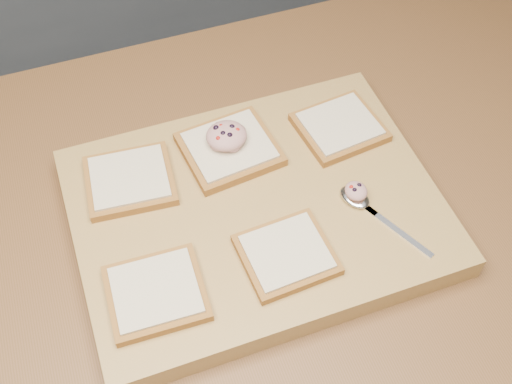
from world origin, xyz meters
The scene contains 10 objects.
island_counter centered at (0.00, 0.00, 0.45)m, with size 2.00×0.80×0.90m.
cutting_board centered at (-0.12, -0.02, 0.92)m, with size 0.49×0.37×0.04m, color #9D7F43.
bread_far_left centered at (-0.27, 0.07, 0.95)m, with size 0.13×0.12×0.02m.
bread_far_center centered at (-0.12, 0.08, 0.95)m, with size 0.14×0.13×0.02m.
bread_far_right centered at (0.05, 0.06, 0.95)m, with size 0.13×0.12×0.02m.
bread_near_left centered at (-0.28, -0.11, 0.95)m, with size 0.12×0.11×0.02m.
bread_near_center centered at (-0.11, -0.11, 0.95)m, with size 0.12×0.11×0.02m.
tuna_salad_dollop centered at (-0.12, 0.08, 0.97)m, with size 0.06×0.06×0.03m.
spoon centered at (0.02, -0.07, 0.94)m, with size 0.08×0.15×0.01m.
spoon_salad centered at (0.01, -0.06, 0.96)m, with size 0.03×0.03×0.02m.
Camera 1 is at (-0.29, -0.50, 1.65)m, focal length 45.00 mm.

